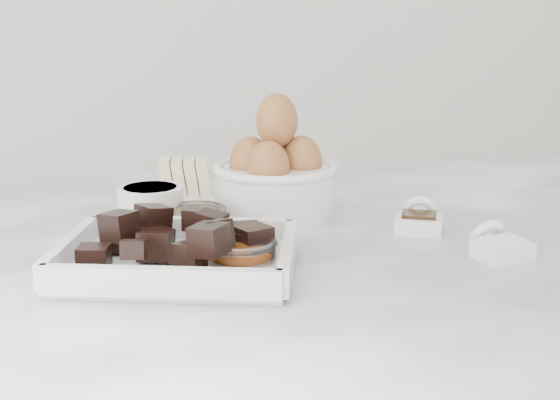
# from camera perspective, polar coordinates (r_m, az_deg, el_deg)

# --- Properties ---
(marble_slab) EXTENTS (1.20, 0.80, 0.04)m
(marble_slab) POSITION_cam_1_polar(r_m,az_deg,el_deg) (0.90, -0.88, -4.21)
(marble_slab) COLOR silver
(marble_slab) RESTS_ON cabinet
(chocolate_dish) EXTENTS (0.27, 0.23, 0.06)m
(chocolate_dish) POSITION_cam_1_polar(r_m,az_deg,el_deg) (0.80, -7.51, -3.57)
(chocolate_dish) COLOR white
(chocolate_dish) RESTS_ON marble_slab
(butter_plate) EXTENTS (0.17, 0.17, 0.06)m
(butter_plate) POSITION_cam_1_polar(r_m,az_deg,el_deg) (1.07, -6.78, 0.93)
(butter_plate) COLOR white
(butter_plate) RESTS_ON marble_slab
(sugar_ramekin) EXTENTS (0.08, 0.08, 0.05)m
(sugar_ramekin) POSITION_cam_1_polar(r_m,az_deg,el_deg) (0.97, -9.44, -0.30)
(sugar_ramekin) COLOR white
(sugar_ramekin) RESTS_ON marble_slab
(egg_bowl) EXTENTS (0.16, 0.16, 0.16)m
(egg_bowl) POSITION_cam_1_polar(r_m,az_deg,el_deg) (1.00, -0.32, 1.83)
(egg_bowl) COLOR white
(egg_bowl) RESTS_ON marble_slab
(honey_bowl) EXTENTS (0.08, 0.08, 0.03)m
(honey_bowl) POSITION_cam_1_polar(r_m,az_deg,el_deg) (0.93, -6.22, -1.47)
(honey_bowl) COLOR white
(honey_bowl) RESTS_ON marble_slab
(zest_bowl) EXTENTS (0.08, 0.08, 0.03)m
(zest_bowl) POSITION_cam_1_polar(r_m,az_deg,el_deg) (0.80, -2.88, -3.90)
(zest_bowl) COLOR white
(zest_bowl) RESTS_ON marble_slab
(vanilla_spoon) EXTENTS (0.07, 0.08, 0.04)m
(vanilla_spoon) POSITION_cam_1_polar(r_m,az_deg,el_deg) (0.95, 10.14, -1.42)
(vanilla_spoon) COLOR white
(vanilla_spoon) RESTS_ON marble_slab
(salt_spoon) EXTENTS (0.06, 0.07, 0.04)m
(salt_spoon) POSITION_cam_1_polar(r_m,az_deg,el_deg) (0.87, 15.70, -3.21)
(salt_spoon) COLOR white
(salt_spoon) RESTS_ON marble_slab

